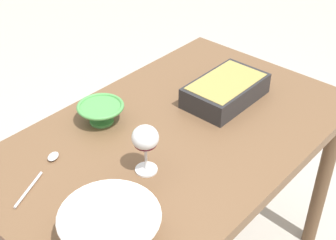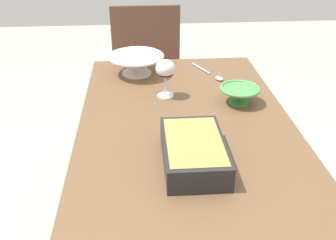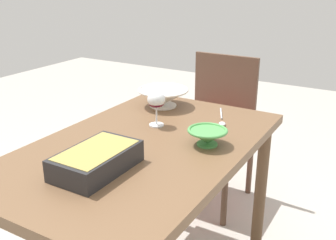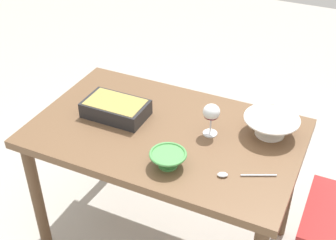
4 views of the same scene
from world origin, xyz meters
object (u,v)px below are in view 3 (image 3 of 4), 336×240
(casserole_dish, at_px, (96,159))
(small_bowl, at_px, (207,136))
(serving_spoon, at_px, (222,120))
(wine_glass, at_px, (156,102))
(mixing_bowl, at_px, (163,97))
(dining_table, at_px, (143,166))
(chair, at_px, (216,123))

(casserole_dish, xyz_separation_m, small_bowl, (0.38, -0.23, -0.00))
(serving_spoon, bearing_deg, small_bowl, -168.50)
(wine_glass, height_order, casserole_dish, wine_glass)
(small_bowl, bearing_deg, mixing_bowl, 50.67)
(dining_table, height_order, chair, chair)
(wine_glass, height_order, mixing_bowl, wine_glass)
(mixing_bowl, height_order, serving_spoon, mixing_bowl)
(dining_table, height_order, small_bowl, small_bowl)
(dining_table, height_order, casserole_dish, casserole_dish)
(casserole_dish, relative_size, mixing_bowl, 1.20)
(small_bowl, distance_m, serving_spoon, 0.28)
(dining_table, height_order, mixing_bowl, mixing_bowl)
(wine_glass, relative_size, mixing_bowl, 0.62)
(small_bowl, xyz_separation_m, serving_spoon, (0.27, 0.06, -0.03))
(mixing_bowl, distance_m, serving_spoon, 0.35)
(wine_glass, distance_m, serving_spoon, 0.32)
(wine_glass, relative_size, small_bowl, 1.00)
(wine_glass, distance_m, mixing_bowl, 0.28)
(mixing_bowl, bearing_deg, small_bowl, -129.33)
(dining_table, distance_m, chair, 1.01)
(casserole_dish, height_order, mixing_bowl, mixing_bowl)
(dining_table, relative_size, small_bowl, 7.88)
(dining_table, relative_size, casserole_dish, 4.10)
(casserole_dish, distance_m, small_bowl, 0.45)
(mixing_bowl, bearing_deg, casserole_dish, -166.74)
(dining_table, xyz_separation_m, small_bowl, (0.12, -0.22, 0.14))
(dining_table, bearing_deg, serving_spoon, -23.45)
(wine_glass, bearing_deg, chair, 4.21)
(wine_glass, distance_m, casserole_dish, 0.47)
(wine_glass, bearing_deg, mixing_bowl, 25.06)
(dining_table, distance_m, casserole_dish, 0.30)
(chair, distance_m, small_bowl, 0.98)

